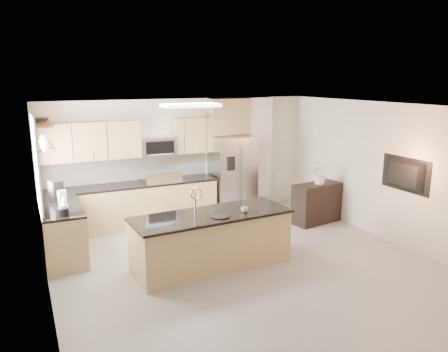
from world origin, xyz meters
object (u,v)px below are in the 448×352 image
blender (63,205)px  refrigerator (232,176)px  television (402,175)px  range (161,202)px  flower_vase (321,168)px  microwave (158,147)px  island (212,240)px  coffee_maker (56,191)px  platter (220,216)px  bowl (41,119)px  cup (244,209)px  kettle (64,202)px  credenza (317,203)px

blender → refrigerator: bearing=22.7°
television → range: bearing=48.4°
blender → flower_vase: bearing=2.3°
television → microwave: bearing=47.2°
range → flower_vase: (3.05, -1.41, 0.71)m
range → island: bearing=-87.8°
coffee_maker → blender: bearing=-88.8°
microwave → flower_vase: bearing=-26.7°
refrigerator → blender: size_ratio=4.39×
platter → television: (3.35, -0.46, 0.44)m
coffee_maker → island: bearing=-39.6°
microwave → range: bearing=-90.0°
flower_vase → bowl: bearing=174.5°
refrigerator → cup: bearing=-112.2°
refrigerator → kettle: (-3.68, -1.17, 0.15)m
platter → flower_vase: (2.89, 1.25, 0.28)m
range → kettle: size_ratio=4.31×
range → blender: (-2.07, -1.61, 0.62)m
range → credenza: bearing=-24.4°
refrigerator → kettle: 3.87m
range → television: television is taller
blender → bowl: size_ratio=1.03×
island → kettle: size_ratio=10.01×
platter → coffee_maker: size_ratio=0.89×
island → television: bearing=-14.1°
bowl → credenza: bearing=-5.1°
cup → platter: 0.46m
kettle → microwave: bearing=33.5°
platter → bowl: bearing=143.9°
island → flower_vase: (2.95, 1.05, 0.74)m
blender → bowl: bowl is taller
island → platter: size_ratio=8.32×
credenza → coffee_maker: coffee_maker is taller
range → coffee_maker: coffee_maker is taller
microwave → refrigerator: size_ratio=0.43×
blender → flower_vase: size_ratio=0.60×
refrigerator → platter: refrigerator is taller
television → flower_vase: bearing=15.1°
cup → kettle: kettle is taller
cup → bowl: 3.64m
cup → kettle: bearing=152.3°
microwave → credenza: 3.58m
island → platter: bearing=-74.4°
microwave → blender: 2.76m
island → coffee_maker: island is taller
kettle → flower_vase: size_ratio=0.39×
credenza → island: bearing=-167.7°
island → television: (3.41, -0.66, 0.90)m
refrigerator → blender: refrigerator is taller
microwave → kettle: bearing=-146.5°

